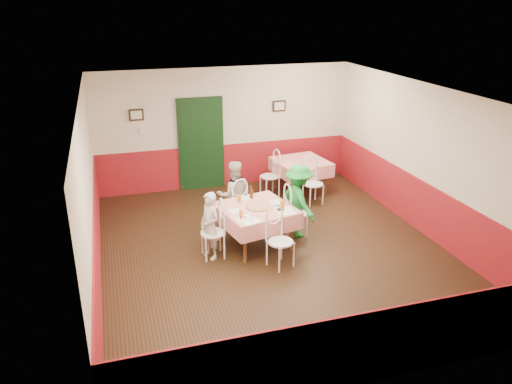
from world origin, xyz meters
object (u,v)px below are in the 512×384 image
object	(u,v)px
chair_right	(296,214)
beer_bottle	(251,193)
glass_a	(241,214)
second_table	(300,176)
pizza	(258,207)
chair_second_b	(313,184)
main_table	(256,227)
chair_near	(281,242)
chair_far	(235,207)
wallet	(280,209)
diner_far	(234,195)
diner_right	(298,201)
chair_second_a	(270,176)
diner_left	(210,226)
glass_b	(282,204)
chair_left	(213,233)
glass_c	(239,198)

from	to	relation	value
chair_right	beer_bottle	world-z (taller)	beer_bottle
glass_a	second_table	bearing A→B (deg)	50.95
pizza	chair_second_b	bearing A→B (deg)	42.16
main_table	glass_a	world-z (taller)	glass_a
second_table	chair_near	bearing A→B (deg)	-116.96
main_table	second_table	xyz separation A→B (m)	(1.77, 2.31, 0.00)
main_table	pizza	distance (m)	0.40
chair_far	wallet	bearing A→B (deg)	95.88
chair_second_b	glass_a	world-z (taller)	chair_second_b
glass_a	diner_far	distance (m)	1.23
chair_near	diner_right	xyz separation A→B (m)	(0.70, 1.02, 0.25)
chair_second_a	pizza	distance (m)	2.55
chair_right	chair_second_b	world-z (taller)	same
pizza	diner_left	world-z (taller)	diner_left
chair_right	beer_bottle	size ratio (longest dim) A/B	3.91
chair_near	diner_right	world-z (taller)	diner_right
diner_far	diner_right	size ratio (longest dim) A/B	0.97
second_table	beer_bottle	world-z (taller)	beer_bottle
chair_right	chair_far	size ratio (longest dim) A/B	1.00
chair_far	diner_right	size ratio (longest dim) A/B	0.64
chair_second_b	wallet	bearing A→B (deg)	-135.35
beer_bottle	diner_left	distance (m)	1.14
glass_b	diner_left	xyz separation A→B (m)	(-1.32, -0.03, -0.23)
beer_bottle	diner_far	size ratio (longest dim) A/B	0.17
glass_b	beer_bottle	bearing A→B (deg)	124.40
pizza	glass_a	xyz separation A→B (m)	(-0.40, -0.31, 0.05)
chair_left	glass_b	size ratio (longest dim) A/B	6.35
second_table	glass_c	bearing A→B (deg)	-135.33
chair_left	glass_a	bearing A→B (deg)	71.73
chair_far	glass_b	size ratio (longest dim) A/B	6.35
chair_left	glass_a	size ratio (longest dim) A/B	7.15
wallet	diner_left	xyz separation A→B (m)	(-1.25, 0.06, -0.17)
beer_bottle	pizza	bearing A→B (deg)	-90.98
second_table	chair_right	world-z (taller)	chair_right
pizza	wallet	bearing A→B (deg)	-33.56
second_table	diner_left	distance (m)	3.65
diner_right	glass_c	bearing A→B (deg)	69.94
wallet	diner_right	world-z (taller)	diner_right
chair_second_b	pizza	bearing A→B (deg)	-145.33
chair_left	chair_right	xyz separation A→B (m)	(1.66, 0.35, 0.00)
glass_a	glass_c	size ratio (longest dim) A/B	0.96
chair_far	beer_bottle	distance (m)	0.63
glass_b	glass_a	bearing A→B (deg)	-167.98
main_table	chair_far	world-z (taller)	chair_far
second_table	diner_far	size ratio (longest dim) A/B	0.82
main_table	diner_far	distance (m)	0.95
second_table	chair_near	distance (m)	3.52
beer_bottle	diner_left	size ratio (longest dim) A/B	0.19
pizza	chair_right	bearing A→B (deg)	13.75
second_table	wallet	xyz separation A→B (m)	(-1.40, -2.55, 0.40)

